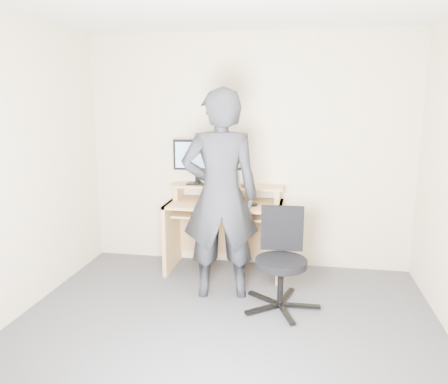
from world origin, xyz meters
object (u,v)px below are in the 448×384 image
(desk, at_px, (226,219))
(monitor, at_px, (197,158))
(office_chair, at_px, (281,255))
(person, at_px, (220,196))

(desk, bearing_deg, monitor, 170.37)
(office_chair, relative_size, person, 0.45)
(desk, height_order, person, person)
(office_chair, distance_m, person, 0.76)
(monitor, distance_m, office_chair, 1.46)
(monitor, height_order, office_chair, monitor)
(monitor, xyz_separation_m, person, (0.38, -0.72, -0.24))
(desk, height_order, monitor, monitor)
(office_chair, bearing_deg, monitor, 136.66)
(monitor, bearing_deg, person, -65.71)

